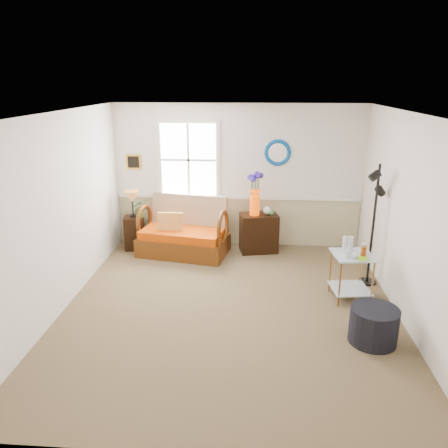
# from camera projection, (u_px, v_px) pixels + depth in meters

# --- Properties ---
(floor) EXTENTS (4.50, 5.00, 0.01)m
(floor) POSITION_uv_depth(u_px,v_px,m) (230.00, 308.00, 6.00)
(floor) COLOR brown
(floor) RESTS_ON ground
(ceiling) EXTENTS (4.50, 5.00, 0.01)m
(ceiling) POSITION_uv_depth(u_px,v_px,m) (230.00, 113.00, 5.18)
(ceiling) COLOR white
(ceiling) RESTS_ON walls
(walls) EXTENTS (4.51, 5.01, 2.60)m
(walls) POSITION_uv_depth(u_px,v_px,m) (230.00, 218.00, 5.59)
(walls) COLOR white
(walls) RESTS_ON floor
(wainscot) EXTENTS (4.46, 0.02, 0.90)m
(wainscot) POSITION_uv_depth(u_px,v_px,m) (238.00, 221.00, 8.20)
(wainscot) COLOR tan
(wainscot) RESTS_ON walls
(chair_rail) EXTENTS (4.46, 0.04, 0.06)m
(chair_rail) POSITION_uv_depth(u_px,v_px,m) (238.00, 197.00, 8.05)
(chair_rail) COLOR white
(chair_rail) RESTS_ON walls
(window) EXTENTS (1.14, 0.06, 1.44)m
(window) POSITION_uv_depth(u_px,v_px,m) (189.00, 160.00, 7.90)
(window) COLOR white
(window) RESTS_ON walls
(picture) EXTENTS (0.28, 0.03, 0.28)m
(picture) POSITION_uv_depth(u_px,v_px,m) (134.00, 162.00, 7.99)
(picture) COLOR #B38527
(picture) RESTS_ON walls
(mirror) EXTENTS (0.47, 0.07, 0.47)m
(mirror) POSITION_uv_depth(u_px,v_px,m) (278.00, 153.00, 7.75)
(mirror) COLOR #0C5B9F
(mirror) RESTS_ON walls
(loveseat) EXTENTS (1.67, 1.14, 1.00)m
(loveseat) POSITION_uv_depth(u_px,v_px,m) (183.00, 227.00, 7.72)
(loveseat) COLOR #5C2D06
(loveseat) RESTS_ON floor
(throw_pillow) EXTENTS (0.44, 0.13, 0.44)m
(throw_pillow) POSITION_uv_depth(u_px,v_px,m) (170.00, 225.00, 7.68)
(throw_pillow) COLOR orange
(throw_pillow) RESTS_ON loveseat
(lamp_stand) EXTENTS (0.39, 0.39, 0.61)m
(lamp_stand) POSITION_uv_depth(u_px,v_px,m) (135.00, 233.00, 8.02)
(lamp_stand) COLOR black
(lamp_stand) RESTS_ON floor
(table_lamp) EXTENTS (0.28, 0.28, 0.49)m
(table_lamp) POSITION_uv_depth(u_px,v_px,m) (132.00, 204.00, 7.85)
(table_lamp) COLOR #BD7232
(table_lamp) RESTS_ON lamp_stand
(potted_plant) EXTENTS (0.34, 0.37, 0.27)m
(potted_plant) POSITION_uv_depth(u_px,v_px,m) (141.00, 210.00, 7.90)
(potted_plant) COLOR #436F36
(potted_plant) RESTS_ON lamp_stand
(cabinet) EXTENTS (0.73, 0.54, 0.70)m
(cabinet) POSITION_uv_depth(u_px,v_px,m) (259.00, 233.00, 7.88)
(cabinet) COLOR black
(cabinet) RESTS_ON floor
(flower_vase) EXTENTS (0.26, 0.26, 0.76)m
(flower_vase) POSITION_uv_depth(u_px,v_px,m) (255.00, 194.00, 7.62)
(flower_vase) COLOR #DA3F02
(flower_vase) RESTS_ON cabinet
(side_table) EXTENTS (0.60, 0.60, 0.68)m
(side_table) POSITION_uv_depth(u_px,v_px,m) (351.00, 277.00, 6.16)
(side_table) COLOR #A57035
(side_table) RESTS_ON floor
(tabletop_items) EXTENTS (0.45, 0.45, 0.23)m
(tabletop_items) POSITION_uv_depth(u_px,v_px,m) (356.00, 247.00, 6.00)
(tabletop_items) COLOR silver
(tabletop_items) RESTS_ON side_table
(floor_lamp) EXTENTS (0.33, 0.33, 1.85)m
(floor_lamp) POSITION_uv_depth(u_px,v_px,m) (373.00, 226.00, 6.45)
(floor_lamp) COLOR black
(floor_lamp) RESTS_ON floor
(ottoman) EXTENTS (0.71, 0.71, 0.44)m
(ottoman) POSITION_uv_depth(u_px,v_px,m) (374.00, 325.00, 5.16)
(ottoman) COLOR black
(ottoman) RESTS_ON floor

